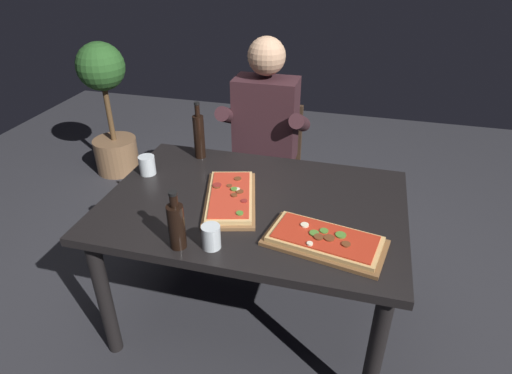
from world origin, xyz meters
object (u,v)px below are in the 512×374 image
wine_bottle_dark (176,225)px  tumbler_near_camera (147,166)px  dining_table (253,218)px  pizza_rectangular_front (325,241)px  oil_bottle_amber (199,135)px  pizza_rectangular_left (230,197)px  seated_diner (264,136)px  tumbler_far_side (211,237)px  diner_chair (268,164)px  potted_plant_corner (108,106)px

wine_bottle_dark → tumbler_near_camera: 0.66m
dining_table → pizza_rectangular_front: pizza_rectangular_front is taller
dining_table → wine_bottle_dark: wine_bottle_dark is taller
pizza_rectangular_front → oil_bottle_amber: size_ratio=1.62×
pizza_rectangular_left → tumbler_near_camera: tumbler_near_camera is taller
pizza_rectangular_front → seated_diner: (-0.49, 0.97, -0.02)m
tumbler_near_camera → tumbler_far_side: size_ratio=0.98×
pizza_rectangular_left → tumbler_near_camera: size_ratio=5.31×
oil_bottle_amber → diner_chair: size_ratio=0.37×
tumbler_far_side → diner_chair: diner_chair is taller
pizza_rectangular_left → wine_bottle_dark: (-0.10, -0.38, 0.09)m
wine_bottle_dark → pizza_rectangular_front: bearing=15.8°
wine_bottle_dark → tumbler_near_camera: size_ratio=2.58×
dining_table → potted_plant_corner: size_ratio=1.26×
tumbler_far_side → diner_chair: 1.26m
tumbler_near_camera → diner_chair: (0.47, 0.73, -0.30)m
dining_table → seated_diner: size_ratio=1.05×
pizza_rectangular_front → wine_bottle_dark: size_ratio=2.03×
diner_chair → seated_diner: (0.00, -0.12, 0.26)m
pizza_rectangular_left → tumbler_near_camera: (-0.50, 0.14, 0.02)m
pizza_rectangular_left → tumbler_far_side: size_ratio=5.21×
diner_chair → pizza_rectangular_front: bearing=-65.7°
dining_table → pizza_rectangular_left: pizza_rectangular_left is taller
pizza_rectangular_left → seated_diner: seated_diner is taller
oil_bottle_amber → seated_diner: 0.47m
dining_table → wine_bottle_dark: (-0.20, -0.40, 0.20)m
seated_diner → pizza_rectangular_front: bearing=-63.1°
wine_bottle_dark → oil_bottle_amber: bearing=104.9°
pizza_rectangular_front → diner_chair: (-0.49, 1.09, -0.27)m
wine_bottle_dark → potted_plant_corner: 2.23m
wine_bottle_dark → oil_bottle_amber: oil_bottle_amber is taller
pizza_rectangular_left → tumbler_near_camera: 0.52m
dining_table → tumbler_far_side: tumbler_far_side is taller
pizza_rectangular_front → diner_chair: diner_chair is taller
dining_table → diner_chair: 0.88m
tumbler_far_side → pizza_rectangular_left: bearing=95.4°
potted_plant_corner → seated_diner: bearing=-21.7°
tumbler_far_side → seated_diner: 1.11m
dining_table → wine_bottle_dark: size_ratio=5.49×
wine_bottle_dark → oil_bottle_amber: size_ratio=0.80×
wine_bottle_dark → diner_chair: bearing=86.7°
potted_plant_corner → dining_table: bearing=-39.5°
tumbler_near_camera → tumbler_far_side: bearing=-42.9°
pizza_rectangular_left → diner_chair: diner_chair is taller
pizza_rectangular_left → seated_diner: bearing=91.9°
wine_bottle_dark → diner_chair: size_ratio=0.29×
tumbler_far_side → seated_diner: size_ratio=0.08×
potted_plant_corner → wine_bottle_dark: bearing=-50.9°
pizza_rectangular_left → tumbler_far_side: 0.35m
pizza_rectangular_front → tumbler_near_camera: (-0.97, 0.36, 0.02)m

